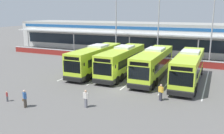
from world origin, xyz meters
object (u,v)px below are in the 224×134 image
(coach_bus_right_centre, at_px, (188,68))
(lamp_post_centre, at_px, (158,24))
(pedestrian_near_bin, at_px, (161,92))
(coach_bus_left_centre, at_px, (122,62))
(lamp_post_east, at_px, (212,25))
(coach_bus_leftmost, at_px, (96,60))
(pedestrian_child, at_px, (7,96))
(coach_bus_centre, at_px, (153,65))
(pedestrian_with_handbag, at_px, (25,98))
(lamp_post_west, at_px, (116,23))
(pedestrian_in_dark_coat, at_px, (86,98))

(coach_bus_right_centre, xyz_separation_m, lamp_post_centre, (-6.52, 11.43, 4.50))
(pedestrian_near_bin, bearing_deg, coach_bus_right_centre, 77.20)
(coach_bus_left_centre, bearing_deg, lamp_post_east, 45.46)
(coach_bus_right_centre, bearing_deg, coach_bus_leftmost, 179.53)
(coach_bus_leftmost, height_order, coach_bus_left_centre, same)
(pedestrian_near_bin, bearing_deg, pedestrian_child, -155.02)
(coach_bus_centre, distance_m, pedestrian_near_bin, 8.08)
(pedestrian_with_handbag, xyz_separation_m, lamp_post_west, (-2.10, 25.58, 5.43))
(lamp_post_west, height_order, lamp_post_centre, same)
(pedestrian_with_handbag, bearing_deg, coach_bus_right_centre, 48.14)
(coach_bus_left_centre, bearing_deg, coach_bus_right_centre, -3.66)
(pedestrian_in_dark_coat, bearing_deg, coach_bus_right_centre, 57.55)
(lamp_post_centre, bearing_deg, coach_bus_leftmost, -117.56)
(pedestrian_child, distance_m, lamp_post_centre, 26.75)
(pedestrian_near_bin, relative_size, lamp_post_west, 0.15)
(pedestrian_with_handbag, height_order, lamp_post_centre, lamp_post_centre)
(pedestrian_in_dark_coat, xyz_separation_m, lamp_post_west, (-7.07, 23.38, 5.42))
(coach_bus_left_centre, relative_size, coach_bus_right_centre, 1.00)
(coach_bus_leftmost, bearing_deg, pedestrian_child, -100.49)
(coach_bus_right_centre, xyz_separation_m, pedestrian_with_handbag, (-12.30, -13.72, -0.93))
(coach_bus_centre, bearing_deg, lamp_post_centre, 101.03)
(pedestrian_with_handbag, distance_m, lamp_post_west, 26.24)
(coach_bus_leftmost, distance_m, coach_bus_centre, 8.06)
(coach_bus_right_centre, relative_size, lamp_post_west, 1.11)
(coach_bus_right_centre, relative_size, lamp_post_centre, 1.11)
(lamp_post_west, relative_size, lamp_post_centre, 1.00)
(lamp_post_east, bearing_deg, pedestrian_with_handbag, -119.53)
(coach_bus_right_centre, distance_m, pedestrian_with_handbag, 18.45)
(coach_bus_left_centre, bearing_deg, pedestrian_child, -114.19)
(lamp_post_centre, bearing_deg, pedestrian_child, -108.74)
(pedestrian_in_dark_coat, bearing_deg, pedestrian_child, -166.74)
(coach_bus_centre, distance_m, pedestrian_with_handbag, 16.24)
(coach_bus_leftmost, xyz_separation_m, pedestrian_near_bin, (10.81, -7.21, -0.91))
(coach_bus_left_centre, relative_size, pedestrian_child, 12.10)
(pedestrian_near_bin, bearing_deg, coach_bus_centre, 110.08)
(coach_bus_centre, distance_m, lamp_post_east, 13.29)
(coach_bus_right_centre, height_order, pedestrian_with_handbag, coach_bus_right_centre)
(coach_bus_leftmost, height_order, pedestrian_near_bin, coach_bus_leftmost)
(pedestrian_with_handbag, bearing_deg, lamp_post_east, 60.47)
(pedestrian_child, bearing_deg, coach_bus_centre, 52.50)
(pedestrian_with_handbag, relative_size, pedestrian_in_dark_coat, 1.00)
(coach_bus_centre, height_order, coach_bus_right_centre, same)
(pedestrian_in_dark_coat, distance_m, lamp_post_west, 25.02)
(pedestrian_child, relative_size, lamp_post_east, 0.09)
(coach_bus_left_centre, relative_size, lamp_post_centre, 1.11)
(coach_bus_centre, distance_m, lamp_post_centre, 12.08)
(coach_bus_leftmost, bearing_deg, pedestrian_near_bin, -33.71)
(coach_bus_leftmost, relative_size, coach_bus_left_centre, 1.00)
(pedestrian_child, height_order, lamp_post_east, lamp_post_east)
(pedestrian_with_handbag, xyz_separation_m, lamp_post_centre, (5.78, 25.15, 5.43))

